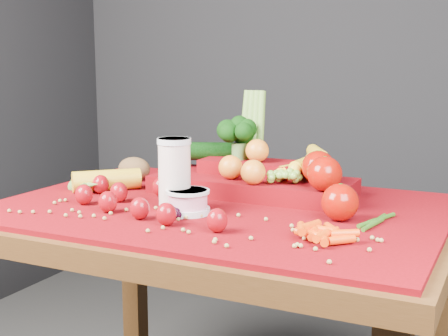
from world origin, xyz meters
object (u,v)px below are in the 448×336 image
at_px(table, 220,247).
at_px(produce_mound, 263,173).
at_px(yogurt_bowl, 188,201).
at_px(milk_glass, 175,172).

height_order(table, produce_mound, produce_mound).
bearing_deg(produce_mound, yogurt_bowl, -106.55).
height_order(milk_glass, yogurt_bowl, milk_glass).
relative_size(milk_glass, yogurt_bowl, 1.66).
relative_size(yogurt_bowl, produce_mound, 0.17).
bearing_deg(produce_mound, milk_glass, -115.91).
height_order(table, yogurt_bowl, yogurt_bowl).
xyz_separation_m(milk_glass, produce_mound, (0.12, 0.25, -0.03)).
distance_m(table, yogurt_bowl, 0.18).
distance_m(milk_glass, produce_mound, 0.28).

